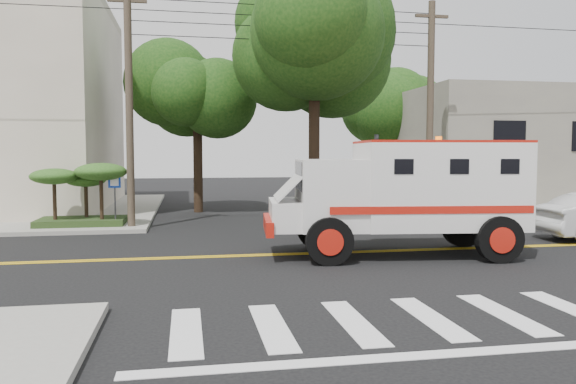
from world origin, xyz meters
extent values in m
plane|color=black|center=(0.00, 0.00, 0.00)|extent=(100.00, 100.00, 0.00)
cube|color=gray|center=(13.50, 13.50, 0.07)|extent=(17.00, 17.00, 0.15)
cube|color=slate|center=(15.00, 14.00, 3.15)|extent=(14.00, 12.00, 6.00)
cylinder|color=#382D23|center=(-5.60, 6.00, 4.50)|extent=(0.28, 0.28, 9.00)
cylinder|color=#382D23|center=(6.30, 6.20, 4.50)|extent=(0.28, 0.28, 9.00)
cylinder|color=black|center=(1.50, 6.50, 3.50)|extent=(0.44, 0.44, 7.00)
sphere|color=#10340E|center=(1.50, 6.50, 7.00)|extent=(5.32, 5.32, 5.32)
sphere|color=#10340E|center=(2.64, 5.74, 7.57)|extent=(4.56, 4.56, 4.56)
cylinder|color=black|center=(-3.00, 12.00, 2.80)|extent=(0.44, 0.44, 5.60)
sphere|color=#10340E|center=(-3.00, 12.00, 5.60)|extent=(3.92, 3.92, 3.92)
sphere|color=#10340E|center=(-2.16, 11.44, 6.02)|extent=(3.36, 3.36, 3.36)
cylinder|color=black|center=(8.50, 16.00, 2.97)|extent=(0.44, 0.44, 5.95)
sphere|color=#10340E|center=(8.50, 16.00, 5.95)|extent=(4.20, 4.20, 4.20)
sphere|color=#10340E|center=(9.40, 15.40, 6.40)|extent=(3.60, 3.60, 3.60)
cylinder|color=#3F3F42|center=(3.80, 5.60, 1.80)|extent=(0.12, 0.12, 3.60)
imported|color=#3F3F42|center=(3.80, 5.60, 3.15)|extent=(0.15, 0.18, 0.90)
cylinder|color=#3F3F42|center=(-6.20, 6.20, 1.00)|extent=(0.06, 0.06, 2.00)
cube|color=#0C33A5|center=(-6.20, 6.14, 1.80)|extent=(0.45, 0.03, 0.45)
cube|color=#1E3314|center=(-7.50, 6.80, 0.27)|extent=(3.20, 2.00, 0.24)
cylinder|color=black|center=(-8.40, 6.50, 1.15)|extent=(0.14, 0.14, 1.52)
ellipsoid|color=#1E4414|center=(-8.40, 6.50, 2.00)|extent=(1.73, 1.73, 0.60)
cylinder|color=black|center=(-7.40, 7.20, 1.07)|extent=(0.14, 0.14, 1.36)
ellipsoid|color=#1E4414|center=(-7.40, 7.20, 1.83)|extent=(1.55, 1.55, 0.54)
cylinder|color=black|center=(-6.70, 6.30, 1.23)|extent=(0.14, 0.14, 1.68)
ellipsoid|color=#1E4414|center=(-6.70, 6.30, 2.17)|extent=(1.91, 1.91, 0.66)
cube|color=silver|center=(3.39, -0.79, 1.96)|extent=(4.63, 3.03, 2.36)
cube|color=silver|center=(0.38, -0.47, 1.74)|extent=(2.05, 2.65, 1.91)
cube|color=black|center=(-0.49, -0.37, 2.24)|extent=(0.27, 1.90, 0.79)
cube|color=silver|center=(-0.79, -0.34, 1.18)|extent=(1.24, 2.34, 0.79)
cube|color=#AD170D|center=(-1.35, -0.28, 0.90)|extent=(0.46, 2.42, 0.39)
cube|color=#AD170D|center=(3.39, -0.79, 3.18)|extent=(4.63, 3.03, 0.07)
cylinder|color=black|center=(0.02, -1.69, 0.62)|extent=(1.27, 0.49, 1.23)
cylinder|color=black|center=(0.29, 0.81, 0.62)|extent=(1.27, 0.49, 1.23)
cylinder|color=black|center=(4.49, -2.17, 0.62)|extent=(1.27, 0.49, 1.23)
cylinder|color=black|center=(4.75, 0.33, 0.62)|extent=(1.27, 0.49, 1.23)
imported|color=gray|center=(5.93, 7.14, 1.03)|extent=(0.77, 0.71, 1.76)
imported|color=gray|center=(8.87, 5.50, 0.94)|extent=(0.89, 0.76, 1.59)
camera|label=1|loc=(-3.57, -15.51, 2.88)|focal=35.00mm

